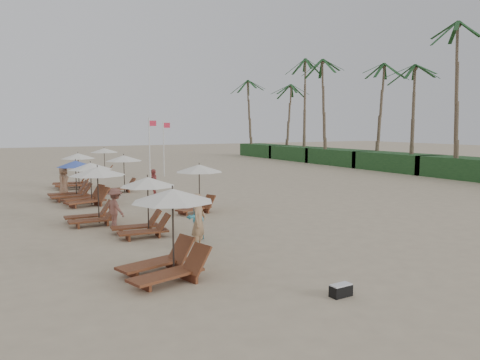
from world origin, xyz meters
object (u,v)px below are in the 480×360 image
beachgoer_far_b (63,182)px  beachgoer_near (199,222)px  flag_pole_near (150,146)px  beachgoer_mid_b (115,208)px  lounger_station_2 (93,194)px  inland_station_0 (197,181)px  duffel_bag (341,290)px  lounger_station_5 (74,173)px  inland_station_1 (122,168)px  lounger_station_3 (86,185)px  lounger_station_0 (164,236)px  beachgoer_mid_a (194,217)px  lounger_station_4 (71,182)px  beachgoer_far_a (154,184)px  lounger_station_1 (143,206)px  inland_station_2 (102,158)px

beachgoer_far_b → beachgoer_near: bearing=-141.4°
flag_pole_near → beachgoer_mid_b: bearing=-112.2°
lounger_station_2 → inland_station_0: 4.78m
beachgoer_near → duffel_bag: size_ratio=3.37×
lounger_station_5 → inland_station_0: bearing=-72.5°
lounger_station_2 → lounger_station_5: size_ratio=0.92×
beachgoer_far_b → flag_pole_near: flag_pole_near is taller
lounger_station_2 → flag_pole_near: 15.85m
inland_station_1 → beachgoer_far_b: size_ratio=1.45×
lounger_station_5 → beachgoer_near: bearing=-86.6°
lounger_station_3 → beachgoer_far_b: 3.29m
lounger_station_3 → beachgoer_near: size_ratio=1.42×
lounger_station_2 → beachgoer_mid_b: lounger_station_2 is taller
lounger_station_0 → beachgoer_mid_a: (2.30, 3.45, -0.31)m
lounger_station_0 → beachgoer_near: (1.92, 2.17, -0.20)m
beachgoer_mid_a → duffel_bag: (0.91, -6.73, -0.68)m
lounger_station_4 → duffel_bag: (3.25, -18.55, -0.82)m
beachgoer_far_b → flag_pole_near: size_ratio=0.39×
lounger_station_3 → beachgoer_near: (1.57, -10.82, -0.10)m
inland_station_0 → beachgoer_far_a: inland_station_0 is taller
lounger_station_3 → beachgoer_far_a: 3.67m
inland_station_0 → flag_pole_near: size_ratio=0.55×
lounger_station_4 → beachgoer_mid_a: lounger_station_4 is taller
lounger_station_0 → lounger_station_3: 12.99m
lounger_station_3 → lounger_station_1: bearing=-85.7°
lounger_station_5 → flag_pole_near: flag_pole_near is taller
lounger_station_0 → beachgoer_near: 2.90m
lounger_station_0 → inland_station_1: (3.16, 16.86, 0.30)m
beachgoer_mid_b → lounger_station_2: bearing=8.4°
beachgoer_mid_a → beachgoer_far_a: size_ratio=0.99×
beachgoer_far_a → beachgoer_mid_b: bearing=-19.7°
lounger_station_0 → lounger_station_2: bearing=91.7°
beachgoer_mid_a → inland_station_2: bearing=-127.0°
lounger_station_1 → inland_station_1: bearing=79.3°
lounger_station_5 → beachgoer_far_b: bearing=-106.9°
lounger_station_2 → beachgoer_mid_b: size_ratio=1.59×
lounger_station_5 → duffel_bag: 23.43m
beachgoer_mid_a → beachgoer_far_b: beachgoer_far_b is taller
lounger_station_0 → flag_pole_near: bearing=73.4°
lounger_station_0 → beachgoer_far_a: (3.99, 13.26, -0.30)m
inland_station_0 → flag_pole_near: 14.11m
lounger_station_4 → beachgoer_far_a: bearing=-26.4°
lounger_station_2 → lounger_station_3: bearing=83.2°
beachgoer_mid_b → beachgoer_far_b: (-0.65, 9.42, 0.10)m
beachgoer_far_a → beachgoer_near: bearing=-0.9°
lounger_station_2 → lounger_station_4: lounger_station_2 is taller
lounger_station_4 → beachgoer_mid_b: size_ratio=1.59×
lounger_station_1 → inland_station_2: 21.98m
lounger_station_2 → beachgoer_near: lounger_station_2 is taller
beachgoer_mid_a → beachgoer_near: bearing=40.8°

